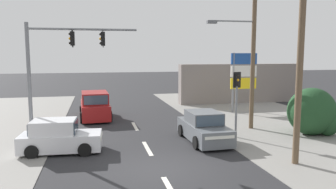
{
  "coord_description": "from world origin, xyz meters",
  "views": [
    {
      "loc": [
        -2.36,
        -12.12,
        4.5
      ],
      "look_at": [
        1.24,
        4.0,
        2.46
      ],
      "focal_mm": 35.0,
      "sensor_mm": 36.0,
      "label": 1
    }
  ],
  "objects_px": {
    "shopping_plaza_sign": "(244,74)",
    "hatchback_kerbside_parked": "(59,137)",
    "traffic_signal_mast": "(57,61)",
    "sedan_crossing_left": "(204,128)",
    "suv_oncoming_mid": "(95,106)",
    "pedestal_signal_right_kerb": "(237,93)",
    "utility_pole_midground_right": "(251,49)",
    "utility_pole_foreground_right": "(299,28)"
  },
  "relations": [
    {
      "from": "utility_pole_midground_right",
      "to": "hatchback_kerbside_parked",
      "type": "distance_m",
      "value": 11.75
    },
    {
      "from": "utility_pole_foreground_right",
      "to": "shopping_plaza_sign",
      "type": "relative_size",
      "value": 2.24
    },
    {
      "from": "pedestal_signal_right_kerb",
      "to": "utility_pole_midground_right",
      "type": "bearing_deg",
      "value": 47.56
    },
    {
      "from": "utility_pole_foreground_right",
      "to": "shopping_plaza_sign",
      "type": "height_order",
      "value": "utility_pole_foreground_right"
    },
    {
      "from": "pedestal_signal_right_kerb",
      "to": "sedan_crossing_left",
      "type": "distance_m",
      "value": 2.6
    },
    {
      "from": "traffic_signal_mast",
      "to": "suv_oncoming_mid",
      "type": "height_order",
      "value": "traffic_signal_mast"
    },
    {
      "from": "hatchback_kerbside_parked",
      "to": "traffic_signal_mast",
      "type": "bearing_deg",
      "value": 95.3
    },
    {
      "from": "traffic_signal_mast",
      "to": "sedan_crossing_left",
      "type": "relative_size",
      "value": 1.41
    },
    {
      "from": "suv_oncoming_mid",
      "to": "pedestal_signal_right_kerb",
      "type": "bearing_deg",
      "value": -43.56
    },
    {
      "from": "traffic_signal_mast",
      "to": "pedestal_signal_right_kerb",
      "type": "bearing_deg",
      "value": -4.02
    },
    {
      "from": "traffic_signal_mast",
      "to": "sedan_crossing_left",
      "type": "xyz_separation_m",
      "value": [
        7.24,
        -0.95,
        -3.44
      ]
    },
    {
      "from": "utility_pole_midground_right",
      "to": "sedan_crossing_left",
      "type": "relative_size",
      "value": 2.08
    },
    {
      "from": "shopping_plaza_sign",
      "to": "hatchback_kerbside_parked",
      "type": "bearing_deg",
      "value": -148.3
    },
    {
      "from": "pedestal_signal_right_kerb",
      "to": "shopping_plaza_sign",
      "type": "xyz_separation_m",
      "value": [
        3.84,
        7.23,
        0.57
      ]
    },
    {
      "from": "hatchback_kerbside_parked",
      "to": "utility_pole_foreground_right",
      "type": "bearing_deg",
      "value": -21.85
    },
    {
      "from": "utility_pole_foreground_right",
      "to": "pedestal_signal_right_kerb",
      "type": "xyz_separation_m",
      "value": [
        -0.47,
        4.54,
        -3.11
      ]
    },
    {
      "from": "shopping_plaza_sign",
      "to": "utility_pole_foreground_right",
      "type": "bearing_deg",
      "value": -105.96
    },
    {
      "from": "sedan_crossing_left",
      "to": "shopping_plaza_sign",
      "type": "bearing_deg",
      "value": 52.62
    },
    {
      "from": "traffic_signal_mast",
      "to": "shopping_plaza_sign",
      "type": "bearing_deg",
      "value": 26.87
    },
    {
      "from": "traffic_signal_mast",
      "to": "hatchback_kerbside_parked",
      "type": "xyz_separation_m",
      "value": [
        0.13,
        -1.37,
        -3.44
      ]
    },
    {
      "from": "utility_pole_foreground_right",
      "to": "utility_pole_midground_right",
      "type": "distance_m",
      "value": 6.52
    },
    {
      "from": "traffic_signal_mast",
      "to": "pedestal_signal_right_kerb",
      "type": "relative_size",
      "value": 1.69
    },
    {
      "from": "suv_oncoming_mid",
      "to": "traffic_signal_mast",
      "type": "bearing_deg",
      "value": -105.17
    },
    {
      "from": "utility_pole_foreground_right",
      "to": "utility_pole_midground_right",
      "type": "xyz_separation_m",
      "value": [
        1.21,
        6.37,
        -0.73
      ]
    },
    {
      "from": "traffic_signal_mast",
      "to": "suv_oncoming_mid",
      "type": "xyz_separation_m",
      "value": [
        1.74,
        6.42,
        -3.26
      ]
    },
    {
      "from": "pedestal_signal_right_kerb",
      "to": "sedan_crossing_left",
      "type": "xyz_separation_m",
      "value": [
        -1.92,
        -0.31,
        -1.71
      ]
    },
    {
      "from": "hatchback_kerbside_parked",
      "to": "suv_oncoming_mid",
      "type": "bearing_deg",
      "value": 78.29
    },
    {
      "from": "traffic_signal_mast",
      "to": "shopping_plaza_sign",
      "type": "xyz_separation_m",
      "value": [
        13.0,
        6.59,
        -1.16
      ]
    },
    {
      "from": "utility_pole_midground_right",
      "to": "pedestal_signal_right_kerb",
      "type": "xyz_separation_m",
      "value": [
        -1.68,
        -1.83,
        -2.38
      ]
    },
    {
      "from": "utility_pole_foreground_right",
      "to": "hatchback_kerbside_parked",
      "type": "bearing_deg",
      "value": 158.15
    },
    {
      "from": "utility_pole_midground_right",
      "to": "shopping_plaza_sign",
      "type": "height_order",
      "value": "utility_pole_midground_right"
    },
    {
      "from": "utility_pole_midground_right",
      "to": "pedestal_signal_right_kerb",
      "type": "height_order",
      "value": "utility_pole_midground_right"
    },
    {
      "from": "hatchback_kerbside_parked",
      "to": "suv_oncoming_mid",
      "type": "distance_m",
      "value": 7.95
    },
    {
      "from": "utility_pole_midground_right",
      "to": "sedan_crossing_left",
      "type": "xyz_separation_m",
      "value": [
        -3.6,
        -2.15,
        -4.09
      ]
    },
    {
      "from": "utility_pole_foreground_right",
      "to": "pedestal_signal_right_kerb",
      "type": "distance_m",
      "value": 5.52
    },
    {
      "from": "hatchback_kerbside_parked",
      "to": "shopping_plaza_sign",
      "type": "bearing_deg",
      "value": 31.7
    },
    {
      "from": "hatchback_kerbside_parked",
      "to": "suv_oncoming_mid",
      "type": "relative_size",
      "value": 0.81
    },
    {
      "from": "traffic_signal_mast",
      "to": "shopping_plaza_sign",
      "type": "height_order",
      "value": "traffic_signal_mast"
    },
    {
      "from": "shopping_plaza_sign",
      "to": "traffic_signal_mast",
      "type": "bearing_deg",
      "value": -153.13
    },
    {
      "from": "shopping_plaza_sign",
      "to": "hatchback_kerbside_parked",
      "type": "relative_size",
      "value": 1.23
    },
    {
      "from": "shopping_plaza_sign",
      "to": "suv_oncoming_mid",
      "type": "xyz_separation_m",
      "value": [
        -11.26,
        -0.17,
        -2.1
      ]
    },
    {
      "from": "traffic_signal_mast",
      "to": "hatchback_kerbside_parked",
      "type": "relative_size",
      "value": 1.61
    }
  ]
}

